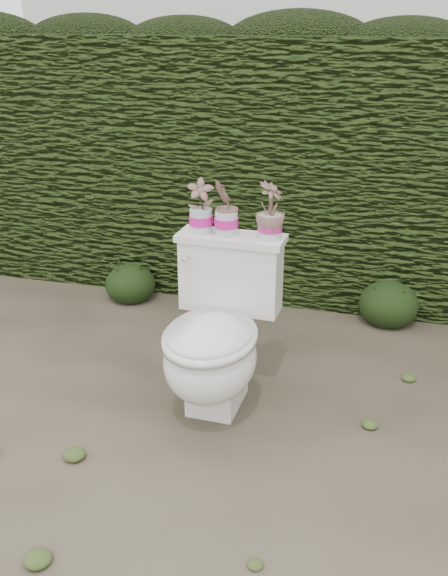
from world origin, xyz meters
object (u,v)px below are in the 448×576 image
(toilet, at_px, (216,339))
(potted_plant_right, at_px, (270,213))
(potted_plant_left, at_px, (201,207))
(potted_plant_center, at_px, (226,209))

(toilet, bearing_deg, potted_plant_right, 52.78)
(potted_plant_left, height_order, potted_plant_right, potted_plant_right)
(toilet, xyz_separation_m, potted_plant_center, (-0.01, 0.24, 0.54))
(potted_plant_right, bearing_deg, potted_plant_center, 98.33)
(toilet, distance_m, potted_plant_center, 0.59)
(toilet, relative_size, potted_plant_left, 3.28)
(potted_plant_center, bearing_deg, toilet, -1.53)
(potted_plant_center, distance_m, potted_plant_right, 0.21)
(toilet, height_order, potted_plant_left, potted_plant_left)
(potted_plant_left, height_order, potted_plant_center, potted_plant_center)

